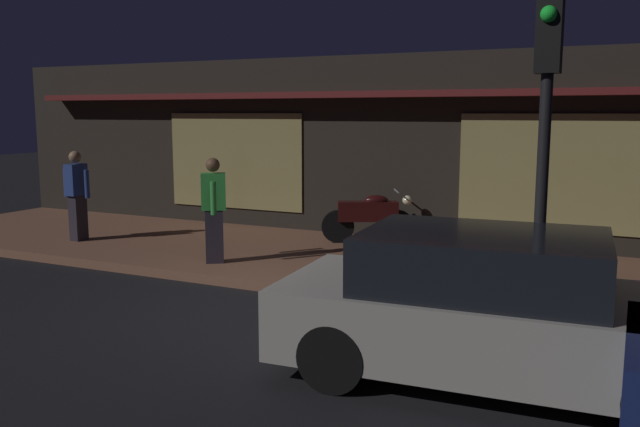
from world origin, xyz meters
name	(u,v)px	position (x,y,z in m)	size (l,w,h in m)	color
ground_plane	(236,313)	(0.00, 0.00, 0.00)	(60.00, 60.00, 0.00)	black
sidewalk_slab	(334,260)	(0.00, 3.00, 0.07)	(18.00, 4.00, 0.15)	brown
storefront_building	(401,147)	(0.00, 6.39, 1.80)	(18.00, 3.30, 3.60)	black
motorcycle	(370,216)	(0.11, 4.34, 0.65)	(1.57, 0.92, 0.97)	black
bicycle_parked	(402,258)	(1.59, 1.79, 0.51)	(1.64, 0.43, 0.91)	black
person_photographer	(77,194)	(-4.87, 2.19, 1.03)	(0.61, 0.38, 1.67)	#28232D
person_bystander	(214,208)	(-1.50, 1.73, 1.03)	(0.44, 0.56, 1.67)	#28232D
traffic_light_pole	(545,117)	(3.62, 0.07, 2.48)	(0.24, 0.33, 3.60)	black
parked_car_near	(493,309)	(3.35, -0.77, 0.70)	(4.21, 2.02, 1.42)	black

